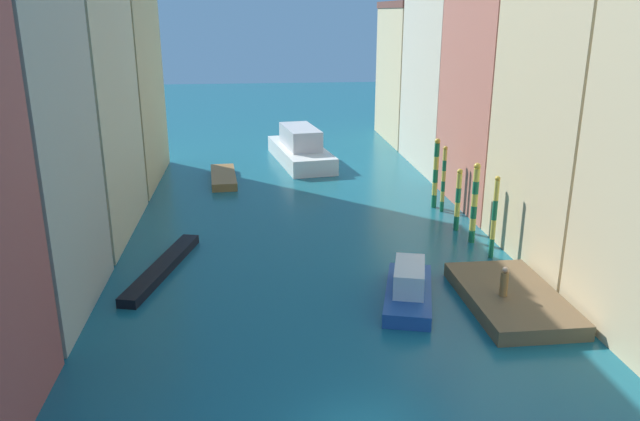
{
  "coord_description": "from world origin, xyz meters",
  "views": [
    {
      "loc": [
        -3.19,
        -15.78,
        12.73
      ],
      "look_at": [
        0.65,
        18.68,
        1.5
      ],
      "focal_mm": 34.51,
      "sensor_mm": 36.0,
      "label": 1
    }
  ],
  "objects_px": {
    "mooring_pole_0": "(494,217)",
    "motorboat_1": "(409,288)",
    "gondola_black": "(163,267)",
    "mooring_pole_3": "(444,179)",
    "vaporetto_white": "(300,149)",
    "mooring_pole_1": "(474,202)",
    "mooring_pole_2": "(458,199)",
    "waterfront_dock": "(511,298)",
    "person_on_dock": "(504,283)",
    "motorboat_0": "(223,177)",
    "mooring_pole_4": "(436,173)"
  },
  "relations": [
    {
      "from": "mooring_pole_4",
      "to": "motorboat_0",
      "type": "relative_size",
      "value": 0.72
    },
    {
      "from": "motorboat_0",
      "to": "motorboat_1",
      "type": "bearing_deg",
      "value": -67.39
    },
    {
      "from": "mooring_pole_2",
      "to": "mooring_pole_4",
      "type": "relative_size",
      "value": 0.81
    },
    {
      "from": "waterfront_dock",
      "to": "motorboat_1",
      "type": "relative_size",
      "value": 1.18
    },
    {
      "from": "vaporetto_white",
      "to": "gondola_black",
      "type": "bearing_deg",
      "value": -111.05
    },
    {
      "from": "person_on_dock",
      "to": "mooring_pole_4",
      "type": "xyz_separation_m",
      "value": [
        1.29,
        15.08,
        1.13
      ]
    },
    {
      "from": "mooring_pole_0",
      "to": "mooring_pole_1",
      "type": "xyz_separation_m",
      "value": [
        -0.23,
        2.42,
        0.08
      ]
    },
    {
      "from": "waterfront_dock",
      "to": "motorboat_0",
      "type": "bearing_deg",
      "value": 120.73
    },
    {
      "from": "mooring_pole_1",
      "to": "motorboat_1",
      "type": "bearing_deg",
      "value": -128.12
    },
    {
      "from": "motorboat_0",
      "to": "motorboat_1",
      "type": "xyz_separation_m",
      "value": [
        9.3,
        -22.33,
        0.35
      ]
    },
    {
      "from": "vaporetto_white",
      "to": "motorboat_0",
      "type": "relative_size",
      "value": 1.76
    },
    {
      "from": "mooring_pole_1",
      "to": "mooring_pole_4",
      "type": "height_order",
      "value": "mooring_pole_4"
    },
    {
      "from": "mooring_pole_2",
      "to": "motorboat_0",
      "type": "distance_m",
      "value": 19.74
    },
    {
      "from": "mooring_pole_1",
      "to": "motorboat_1",
      "type": "xyz_separation_m",
      "value": [
        -5.52,
        -7.04,
        -1.76
      ]
    },
    {
      "from": "mooring_pole_3",
      "to": "vaporetto_white",
      "type": "distance_m",
      "value": 17.34
    },
    {
      "from": "mooring_pole_1",
      "to": "mooring_pole_3",
      "type": "xyz_separation_m",
      "value": [
        -0.01,
        5.79,
        -0.14
      ]
    },
    {
      "from": "mooring_pole_3",
      "to": "mooring_pole_4",
      "type": "bearing_deg",
      "value": 106.17
    },
    {
      "from": "mooring_pole_2",
      "to": "motorboat_1",
      "type": "relative_size",
      "value": 0.64
    },
    {
      "from": "person_on_dock",
      "to": "mooring_pole_3",
      "type": "relative_size",
      "value": 0.31
    },
    {
      "from": "motorboat_1",
      "to": "motorboat_0",
      "type": "bearing_deg",
      "value": 112.61
    },
    {
      "from": "gondola_black",
      "to": "motorboat_0",
      "type": "bearing_deg",
      "value": 82.17
    },
    {
      "from": "waterfront_dock",
      "to": "vaporetto_white",
      "type": "height_order",
      "value": "vaporetto_white"
    },
    {
      "from": "mooring_pole_0",
      "to": "mooring_pole_4",
      "type": "height_order",
      "value": "mooring_pole_4"
    },
    {
      "from": "gondola_black",
      "to": "motorboat_1",
      "type": "distance_m",
      "value": 12.63
    },
    {
      "from": "mooring_pole_1",
      "to": "motorboat_1",
      "type": "distance_m",
      "value": 9.12
    },
    {
      "from": "gondola_black",
      "to": "waterfront_dock",
      "type": "bearing_deg",
      "value": -19.04
    },
    {
      "from": "mooring_pole_0",
      "to": "motorboat_1",
      "type": "distance_m",
      "value": 7.56
    },
    {
      "from": "mooring_pole_4",
      "to": "motorboat_1",
      "type": "xyz_separation_m",
      "value": [
        -5.25,
        -13.76,
        -1.79
      ]
    },
    {
      "from": "waterfront_dock",
      "to": "mooring_pole_1",
      "type": "distance_m",
      "value": 8.31
    },
    {
      "from": "person_on_dock",
      "to": "motorboat_1",
      "type": "height_order",
      "value": "person_on_dock"
    },
    {
      "from": "mooring_pole_1",
      "to": "motorboat_0",
      "type": "xyz_separation_m",
      "value": [
        -14.82,
        15.29,
        -2.11
      ]
    },
    {
      "from": "mooring_pole_4",
      "to": "vaporetto_white",
      "type": "xyz_separation_m",
      "value": [
        -7.97,
        14.29,
        -1.26
      ]
    },
    {
      "from": "mooring_pole_0",
      "to": "mooring_pole_2",
      "type": "distance_m",
      "value": 4.55
    },
    {
      "from": "person_on_dock",
      "to": "mooring_pole_3",
      "type": "bearing_deg",
      "value": 83.72
    },
    {
      "from": "person_on_dock",
      "to": "gondola_black",
      "type": "relative_size",
      "value": 0.16
    },
    {
      "from": "mooring_pole_3",
      "to": "mooring_pole_4",
      "type": "height_order",
      "value": "mooring_pole_4"
    },
    {
      "from": "waterfront_dock",
      "to": "vaporetto_white",
      "type": "relative_size",
      "value": 0.62
    },
    {
      "from": "mooring_pole_2",
      "to": "mooring_pole_4",
      "type": "xyz_separation_m",
      "value": [
        -0.04,
        4.62,
        0.46
      ]
    },
    {
      "from": "waterfront_dock",
      "to": "motorboat_1",
      "type": "distance_m",
      "value": 4.65
    },
    {
      "from": "mooring_pole_3",
      "to": "vaporetto_white",
      "type": "bearing_deg",
      "value": 118.44
    },
    {
      "from": "mooring_pole_4",
      "to": "vaporetto_white",
      "type": "distance_m",
      "value": 16.41
    },
    {
      "from": "waterfront_dock",
      "to": "mooring_pole_1",
      "type": "relative_size",
      "value": 1.52
    },
    {
      "from": "mooring_pole_0",
      "to": "mooring_pole_1",
      "type": "height_order",
      "value": "mooring_pole_1"
    },
    {
      "from": "mooring_pole_0",
      "to": "person_on_dock",
      "type": "bearing_deg",
      "value": -106.74
    },
    {
      "from": "person_on_dock",
      "to": "mooring_pole_2",
      "type": "xyz_separation_m",
      "value": [
        1.33,
        10.46,
        0.67
      ]
    },
    {
      "from": "mooring_pole_4",
      "to": "person_on_dock",
      "type": "bearing_deg",
      "value": -94.88
    },
    {
      "from": "person_on_dock",
      "to": "motorboat_0",
      "type": "bearing_deg",
      "value": 119.28
    },
    {
      "from": "waterfront_dock",
      "to": "mooring_pole_4",
      "type": "height_order",
      "value": "mooring_pole_4"
    },
    {
      "from": "mooring_pole_4",
      "to": "motorboat_1",
      "type": "distance_m",
      "value": 14.84
    },
    {
      "from": "waterfront_dock",
      "to": "person_on_dock",
      "type": "height_order",
      "value": "person_on_dock"
    }
  ]
}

